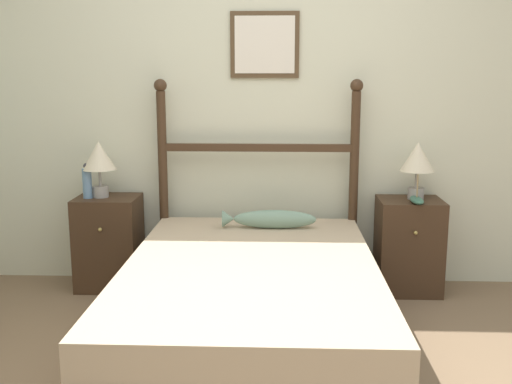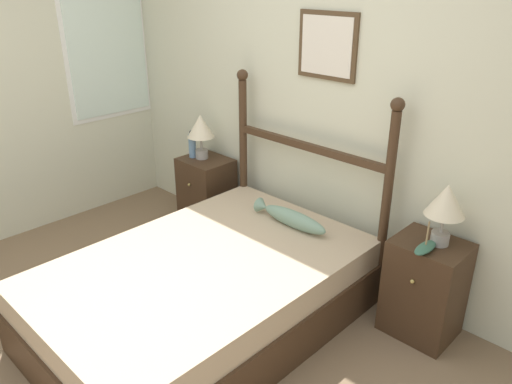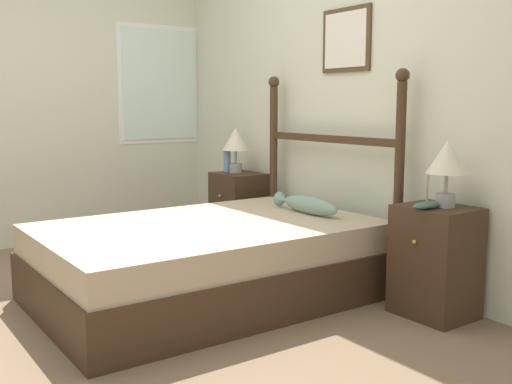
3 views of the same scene
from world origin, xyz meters
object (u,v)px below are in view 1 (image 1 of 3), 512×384
object	(u,v)px
bed	(251,305)
nightstand_left	(109,242)
bottle	(87,182)
table_lamp_right	(418,160)
model_boat	(417,200)
nightstand_right	(408,246)
table_lamp_left	(99,159)
fish_pillow	(269,219)

from	to	relation	value
bed	nightstand_left	xyz separation A→B (m)	(-1.01, 0.89, 0.08)
bottle	table_lamp_right	bearing A→B (deg)	1.50
model_boat	nightstand_left	bearing A→B (deg)	176.87
nightstand_right	table_lamp_left	world-z (taller)	table_lamp_left
nightstand_right	model_boat	distance (m)	0.36
bottle	nightstand_right	bearing A→B (deg)	1.04
bed	fish_pillow	world-z (taller)	fish_pillow
table_lamp_left	nightstand_right	bearing A→B (deg)	0.07
bed	table_lamp_right	distance (m)	1.54
nightstand_left	bottle	xyz separation A→B (m)	(-0.12, -0.04, 0.42)
bed	fish_pillow	distance (m)	0.78
bed	table_lamp_left	world-z (taller)	table_lamp_left
nightstand_right	nightstand_left	bearing A→B (deg)	180.00
model_boat	fish_pillow	bearing A→B (deg)	-175.96
nightstand_left	model_boat	bearing A→B (deg)	-3.13
table_lamp_left	table_lamp_right	size ratio (longest dim) A/B	1.00
nightstand_left	table_lamp_left	world-z (taller)	table_lamp_left
nightstand_right	bottle	distance (m)	2.18
nightstand_left	nightstand_right	bearing A→B (deg)	0.00
table_lamp_left	table_lamp_right	xyz separation A→B (m)	(2.10, 0.02, 0.00)
table_lamp_left	bottle	xyz separation A→B (m)	(-0.08, -0.04, -0.15)
bed	bottle	xyz separation A→B (m)	(-1.13, 0.86, 0.51)
model_boat	table_lamp_right	bearing A→B (deg)	80.51
table_lamp_left	bottle	size ratio (longest dim) A/B	1.59
nightstand_left	table_lamp_left	size ratio (longest dim) A/B	1.68
bed	nightstand_left	distance (m)	1.35
fish_pillow	table_lamp_left	bearing A→B (deg)	171.23
table_lamp_left	table_lamp_right	distance (m)	2.10
table_lamp_left	fish_pillow	world-z (taller)	table_lamp_left
nightstand_left	table_lamp_left	bearing A→B (deg)	-176.32
table_lamp_right	model_boat	xyz separation A→B (m)	(-0.02, -0.13, -0.24)
table_lamp_right	fish_pillow	bearing A→B (deg)	-168.51
nightstand_left	model_boat	distance (m)	2.07
bottle	model_boat	size ratio (longest dim) A/B	1.13
table_lamp_left	model_boat	world-z (taller)	table_lamp_left
table_lamp_right	bottle	world-z (taller)	table_lamp_right
nightstand_right	fish_pillow	bearing A→B (deg)	-169.17
bottle	fish_pillow	distance (m)	1.24
table_lamp_left	fish_pillow	xyz separation A→B (m)	(1.14, -0.18, -0.36)
nightstand_left	model_boat	world-z (taller)	model_boat
table_lamp_right	model_boat	world-z (taller)	table_lamp_right
nightstand_right	bottle	world-z (taller)	bottle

